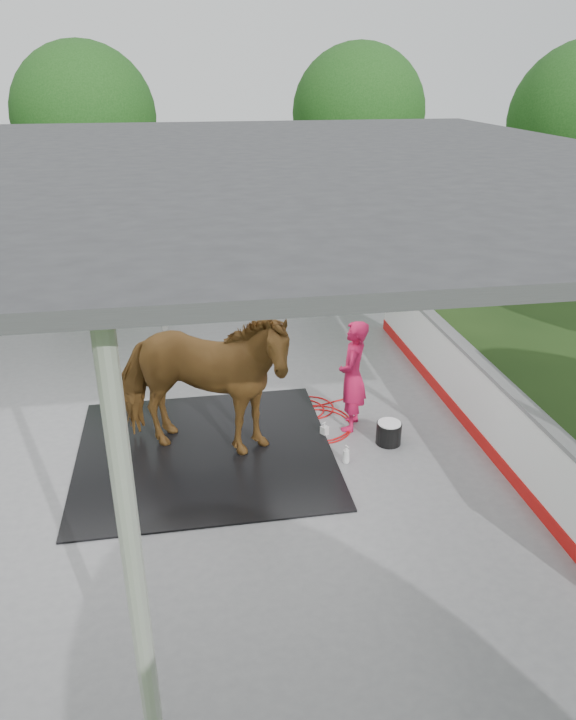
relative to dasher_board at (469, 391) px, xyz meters
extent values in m
plane|color=#1E3814|center=(-4.60, 0.00, -0.59)|extent=(100.00, 100.00, 0.00)
cube|color=slate|center=(-4.60, 0.00, -0.57)|extent=(12.00, 10.00, 0.05)
cylinder|color=beige|center=(-4.60, -4.70, 1.38)|extent=(0.14, 0.14, 3.85)
cylinder|color=beige|center=(-4.60, 4.70, 1.38)|extent=(0.14, 0.14, 3.85)
cylinder|color=beige|center=(1.10, 4.70, 1.38)|extent=(0.14, 0.14, 3.85)
cube|color=brown|center=(-4.60, -4.50, 3.26)|extent=(12.00, 0.10, 0.18)
cube|color=brown|center=(-4.60, -3.00, 3.26)|extent=(12.00, 0.10, 0.18)
cube|color=brown|center=(-4.60, -1.50, 3.26)|extent=(12.00, 0.10, 0.18)
cube|color=brown|center=(-4.60, 0.00, 3.26)|extent=(12.00, 0.10, 0.18)
cube|color=brown|center=(-4.60, 1.50, 3.26)|extent=(12.00, 0.10, 0.18)
cube|color=brown|center=(-4.60, 3.00, 3.26)|extent=(12.00, 0.10, 0.18)
cube|color=brown|center=(-4.60, 4.50, 3.26)|extent=(12.00, 0.10, 0.18)
cube|color=brown|center=(1.10, 0.00, 3.26)|extent=(0.12, 10.00, 0.18)
cube|color=#38383A|center=(-4.60, 0.00, 3.46)|extent=(12.60, 10.60, 0.10)
cube|color=#BA110F|center=(0.00, 0.00, -0.44)|extent=(0.14, 8.00, 0.20)
cube|color=white|center=(0.00, 0.00, 0.06)|extent=(0.12, 8.00, 1.00)
cube|color=slate|center=(0.00, 0.00, 0.58)|extent=(0.16, 8.00, 0.06)
cylinder|color=#382314|center=(-6.60, 12.00, 0.51)|extent=(0.36, 0.36, 2.20)
sphere|color=#194714|center=(-6.60, 12.00, 3.21)|extent=(4.00, 4.00, 4.00)
cylinder|color=#382314|center=(1.40, 12.00, 0.51)|extent=(0.36, 0.36, 2.20)
sphere|color=#194714|center=(1.40, 12.00, 3.21)|extent=(4.00, 4.00, 4.00)
cylinder|color=#382314|center=(6.40, 8.00, 0.51)|extent=(0.36, 0.36, 2.20)
cube|color=black|center=(-4.02, -0.18, -0.53)|extent=(3.58, 3.36, 0.03)
imported|color=brown|center=(-4.02, -0.18, 0.58)|extent=(2.83, 1.96, 2.19)
imported|color=#CE1649|center=(-1.78, 0.18, 0.32)|extent=(0.63, 0.74, 1.72)
cylinder|color=black|center=(-1.36, -0.37, -0.38)|extent=(0.37, 0.37, 0.32)
cylinder|color=white|center=(-1.36, -0.37, -0.22)|extent=(0.34, 0.34, 0.03)
imported|color=silver|center=(-2.10, -0.77, -0.40)|extent=(0.14, 0.14, 0.28)
imported|color=#338CD8|center=(-2.23, 0.00, -0.43)|extent=(0.14, 0.14, 0.22)
torus|color=red|center=(-2.28, 0.26, -0.53)|extent=(1.06, 1.06, 0.02)
torus|color=red|center=(-2.28, 0.85, -0.53)|extent=(0.77, 0.77, 0.02)
torus|color=red|center=(-2.41, 0.80, -0.53)|extent=(0.70, 0.70, 0.02)
torus|color=red|center=(-2.29, 0.36, -0.53)|extent=(1.13, 1.13, 0.02)
cylinder|color=red|center=(-2.17, 0.87, -0.53)|extent=(1.29, 0.44, 0.02)
camera|label=1|loc=(-4.15, -8.05, 4.47)|focal=32.00mm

